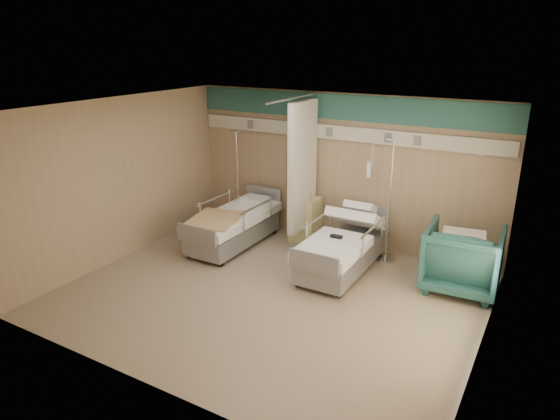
% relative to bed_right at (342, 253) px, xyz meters
% --- Properties ---
extents(ground, '(6.00, 5.00, 0.00)m').
position_rel_bed_right_xyz_m(ground, '(-0.60, -1.30, -0.32)').
color(ground, gray).
rests_on(ground, ground).
extents(room_walls, '(6.04, 5.04, 2.82)m').
position_rel_bed_right_xyz_m(room_walls, '(-0.63, -1.05, 1.55)').
color(room_walls, tan).
rests_on(room_walls, ground).
extents(bed_right, '(1.00, 2.16, 0.63)m').
position_rel_bed_right_xyz_m(bed_right, '(0.00, 0.00, 0.00)').
color(bed_right, white).
rests_on(bed_right, ground).
extents(bed_left, '(1.00, 2.16, 0.63)m').
position_rel_bed_right_xyz_m(bed_left, '(-2.20, 0.00, 0.00)').
color(bed_left, white).
rests_on(bed_left, ground).
extents(bedside_cabinet, '(0.50, 0.48, 0.85)m').
position_rel_bed_right_xyz_m(bedside_cabinet, '(-1.15, 0.90, 0.11)').
color(bedside_cabinet, '#CBC57F').
rests_on(bedside_cabinet, ground).
extents(visitor_armchair, '(1.15, 1.18, 1.03)m').
position_rel_bed_right_xyz_m(visitor_armchair, '(1.85, 0.32, 0.20)').
color(visitor_armchair, '#20504C').
rests_on(visitor_armchair, ground).
extents(waffle_blanket, '(0.69, 0.63, 0.07)m').
position_rel_bed_right_xyz_m(waffle_blanket, '(1.83, 0.30, 0.75)').
color(waffle_blanket, white).
rests_on(waffle_blanket, visitor_armchair).
extents(iv_stand_right, '(0.38, 0.38, 2.15)m').
position_rel_bed_right_xyz_m(iv_stand_right, '(0.50, 0.79, 0.12)').
color(iv_stand_right, silver).
rests_on(iv_stand_right, ground).
extents(iv_stand_left, '(0.36, 0.36, 1.99)m').
position_rel_bed_right_xyz_m(iv_stand_left, '(-2.68, 0.86, 0.09)').
color(iv_stand_left, silver).
rests_on(iv_stand_left, ground).
extents(call_remote, '(0.20, 0.10, 0.04)m').
position_rel_bed_right_xyz_m(call_remote, '(-0.05, -0.14, 0.34)').
color(call_remote, black).
rests_on(call_remote, bed_right).
extents(tan_blanket, '(1.03, 1.19, 0.04)m').
position_rel_bed_right_xyz_m(tan_blanket, '(-2.27, -0.46, 0.33)').
color(tan_blanket, tan).
rests_on(tan_blanket, bed_left).
extents(toiletry_bag, '(0.26, 0.20, 0.13)m').
position_rel_bed_right_xyz_m(toiletry_bag, '(-1.17, 0.86, 0.60)').
color(toiletry_bag, black).
rests_on(toiletry_bag, bedside_cabinet).
extents(white_cup, '(0.09, 0.09, 0.12)m').
position_rel_bed_right_xyz_m(white_cup, '(-1.29, 0.97, 0.59)').
color(white_cup, white).
rests_on(white_cup, bedside_cabinet).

